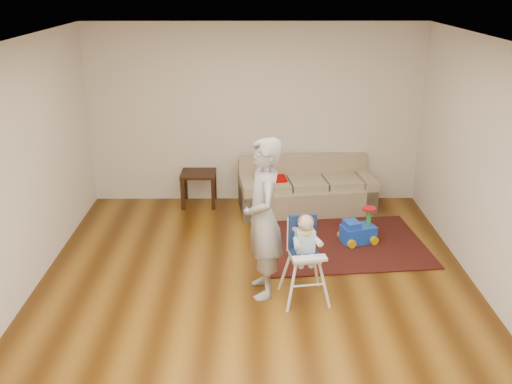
{
  "coord_description": "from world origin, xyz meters",
  "views": [
    {
      "loc": [
        -0.04,
        -5.65,
        3.3
      ],
      "look_at": [
        0.0,
        0.4,
        1.0
      ],
      "focal_mm": 40.0,
      "sensor_mm": 36.0,
      "label": 1
    }
  ],
  "objects_px": {
    "sofa": "(306,185)",
    "high_chair": "(305,259)",
    "toy_ball": "(308,250)",
    "adult": "(263,219)",
    "ride_on_toy": "(359,225)",
    "side_table": "(199,188)"
  },
  "relations": [
    {
      "from": "side_table",
      "to": "toy_ball",
      "type": "xyz_separation_m",
      "value": [
        1.51,
        -1.8,
        -0.16
      ]
    },
    {
      "from": "toy_ball",
      "to": "adult",
      "type": "height_order",
      "value": "adult"
    },
    {
      "from": "sofa",
      "to": "high_chair",
      "type": "bearing_deg",
      "value": -103.14
    },
    {
      "from": "sofa",
      "to": "high_chair",
      "type": "distance_m",
      "value": 2.56
    },
    {
      "from": "sofa",
      "to": "adult",
      "type": "xyz_separation_m",
      "value": [
        -0.69,
        -2.4,
        0.5
      ]
    },
    {
      "from": "high_chair",
      "to": "side_table",
      "type": "bearing_deg",
      "value": 107.27
    },
    {
      "from": "sofa",
      "to": "toy_ball",
      "type": "distance_m",
      "value": 1.6
    },
    {
      "from": "ride_on_toy",
      "to": "adult",
      "type": "bearing_deg",
      "value": -153.34
    },
    {
      "from": "sofa",
      "to": "toy_ball",
      "type": "xyz_separation_m",
      "value": [
        -0.11,
        -1.57,
        -0.28
      ]
    },
    {
      "from": "sofa",
      "to": "ride_on_toy",
      "type": "distance_m",
      "value": 1.3
    },
    {
      "from": "adult",
      "to": "ride_on_toy",
      "type": "bearing_deg",
      "value": 127.41
    },
    {
      "from": "toy_ball",
      "to": "adult",
      "type": "relative_size",
      "value": 0.09
    },
    {
      "from": "toy_ball",
      "to": "side_table",
      "type": "bearing_deg",
      "value": 130.0
    },
    {
      "from": "high_chair",
      "to": "adult",
      "type": "height_order",
      "value": "adult"
    },
    {
      "from": "side_table",
      "to": "toy_ball",
      "type": "bearing_deg",
      "value": -50.0
    },
    {
      "from": "adult",
      "to": "toy_ball",
      "type": "bearing_deg",
      "value": 138.05
    },
    {
      "from": "side_table",
      "to": "high_chair",
      "type": "xyz_separation_m",
      "value": [
        1.37,
        -2.77,
        0.22
      ]
    },
    {
      "from": "high_chair",
      "to": "ride_on_toy",
      "type": "bearing_deg",
      "value": 49.98
    },
    {
      "from": "ride_on_toy",
      "to": "toy_ball",
      "type": "height_order",
      "value": "ride_on_toy"
    },
    {
      "from": "ride_on_toy",
      "to": "side_table",
      "type": "bearing_deg",
      "value": 130.11
    },
    {
      "from": "ride_on_toy",
      "to": "high_chair",
      "type": "distance_m",
      "value": 1.63
    },
    {
      "from": "ride_on_toy",
      "to": "high_chair",
      "type": "bearing_deg",
      "value": -138.69
    }
  ]
}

